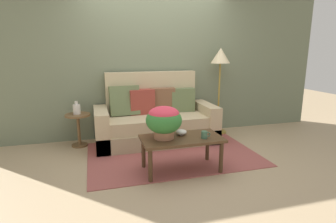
{
  "coord_description": "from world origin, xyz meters",
  "views": [
    {
      "loc": [
        -1.09,
        -3.57,
        1.52
      ],
      "look_at": [
        -0.07,
        0.08,
        0.65
      ],
      "focal_mm": 29.08,
      "sensor_mm": 36.0,
      "label": 1
    }
  ],
  "objects": [
    {
      "name": "side_table",
      "position": [
        -1.34,
        0.81,
        0.36
      ],
      "size": [
        0.39,
        0.39,
        0.53
      ],
      "color": "brown",
      "rests_on": "ground"
    },
    {
      "name": "area_rug",
      "position": [
        0.0,
        0.06,
        0.01
      ],
      "size": [
        2.43,
        1.6,
        0.01
      ],
      "primitive_type": "cube",
      "color": "#994C47",
      "rests_on": "ground"
    },
    {
      "name": "coffee_mug",
      "position": [
        0.21,
        -0.61,
        0.49
      ],
      "size": [
        0.12,
        0.08,
        0.09
      ],
      "color": "#3D664C",
      "rests_on": "coffee_table"
    },
    {
      "name": "potted_plant",
      "position": [
        -0.27,
        -0.46,
        0.68
      ],
      "size": [
        0.44,
        0.44,
        0.4
      ],
      "color": "#A36B4C",
      "rests_on": "coffee_table"
    },
    {
      "name": "coffee_table",
      "position": [
        -0.05,
        -0.49,
        0.38
      ],
      "size": [
        1.01,
        0.53,
        0.44
      ],
      "color": "#442D1B",
      "rests_on": "ground"
    },
    {
      "name": "table_vase",
      "position": [
        -1.34,
        0.82,
        0.61
      ],
      "size": [
        0.11,
        0.11,
        0.2
      ],
      "color": "silver",
      "rests_on": "side_table"
    },
    {
      "name": "couch",
      "position": [
        -0.11,
        0.72,
        0.36
      ],
      "size": [
        1.96,
        0.85,
        1.15
      ],
      "color": "tan",
      "rests_on": "ground"
    },
    {
      "name": "wall_back",
      "position": [
        0.0,
        1.17,
        1.49
      ],
      "size": [
        6.4,
        0.12,
        2.98
      ],
      "primitive_type": "cube",
      "color": "slate",
      "rests_on": "ground"
    },
    {
      "name": "floor_lamp",
      "position": [
        1.12,
        0.87,
        1.26
      ],
      "size": [
        0.34,
        0.34,
        1.55
      ],
      "color": "olive",
      "rests_on": "ground"
    },
    {
      "name": "ground_plane",
      "position": [
        0.0,
        0.0,
        0.0
      ],
      "size": [
        14.0,
        14.0,
        0.0
      ],
      "primitive_type": "plane",
      "color": "tan"
    },
    {
      "name": "snack_bowl",
      "position": [
        -0.02,
        -0.39,
        0.48
      ],
      "size": [
        0.14,
        0.14,
        0.07
      ],
      "color": "silver",
      "rests_on": "coffee_table"
    }
  ]
}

